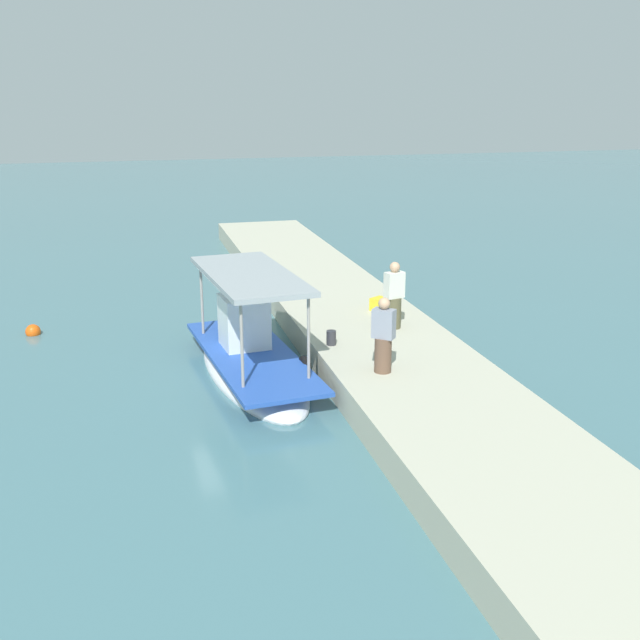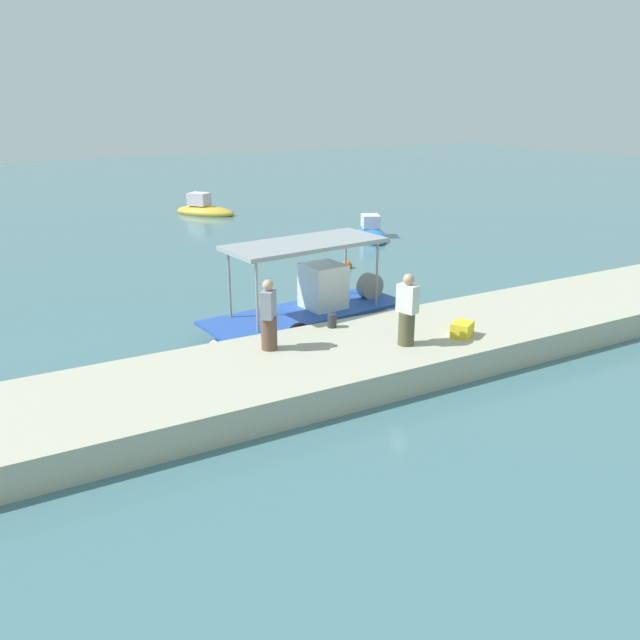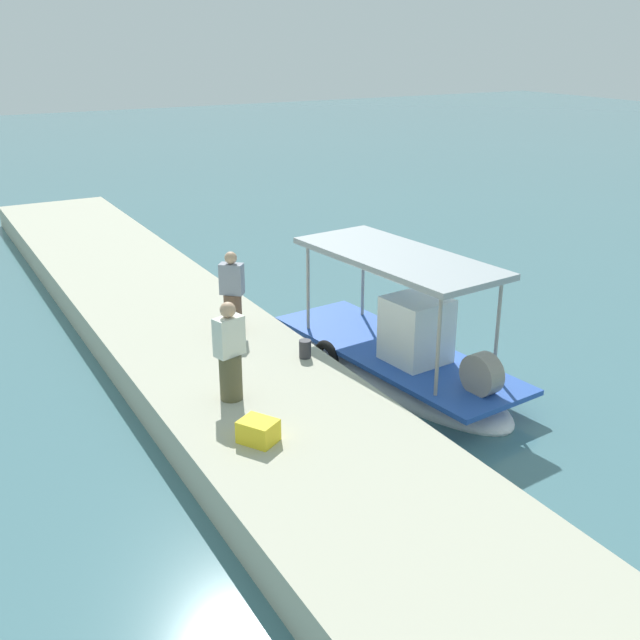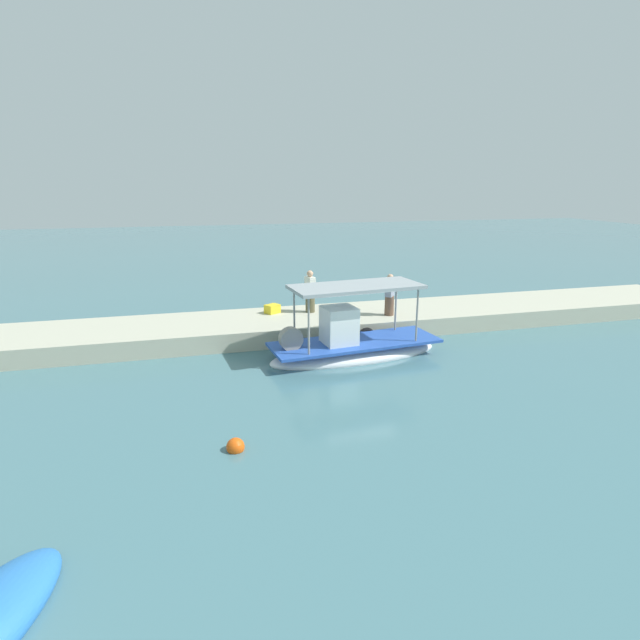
# 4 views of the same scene
# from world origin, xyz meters

# --- Properties ---
(ground_plane) EXTENTS (120.00, 120.00, 0.00)m
(ground_plane) POSITION_xyz_m (0.00, 0.00, 0.00)
(ground_plane) COLOR #457179
(dock_quay) EXTENTS (36.00, 3.74, 0.72)m
(dock_quay) POSITION_xyz_m (0.00, -3.60, 0.36)
(dock_quay) COLOR #B6B49D
(dock_quay) RESTS_ON ground_plane
(main_fishing_boat) EXTENTS (6.53, 2.66, 2.96)m
(main_fishing_boat) POSITION_xyz_m (-0.03, -0.22, 0.42)
(main_fishing_boat) COLOR white
(main_fishing_boat) RESTS_ON ground_plane
(fisherman_near_bollard) EXTENTS (0.54, 0.55, 1.73)m
(fisherman_near_bollard) POSITION_xyz_m (-2.49, -2.81, 1.50)
(fisherman_near_bollard) COLOR brown
(fisherman_near_bollard) RESTS_ON dock_quay
(fisherman_by_crate) EXTENTS (0.49, 0.56, 1.79)m
(fisherman_by_crate) POSITION_xyz_m (0.56, -4.16, 1.53)
(fisherman_by_crate) COLOR brown
(fisherman_by_crate) RESTS_ON dock_quay
(mooring_bollard) EXTENTS (0.24, 0.24, 0.36)m
(mooring_bollard) POSITION_xyz_m (-0.38, -2.19, 0.90)
(mooring_bollard) COLOR #2D2D33
(mooring_bollard) RESTS_ON dock_quay
(cargo_crate) EXTENTS (0.72, 0.68, 0.36)m
(cargo_crate) POSITION_xyz_m (2.15, -4.38, 0.90)
(cargo_crate) COLOR yellow
(cargo_crate) RESTS_ON dock_quay
(marker_buoy) EXTENTS (0.43, 0.43, 0.43)m
(marker_buoy) POSITION_xyz_m (4.70, 5.35, 0.09)
(marker_buoy) COLOR #E85611
(marker_buoy) RESTS_ON ground_plane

